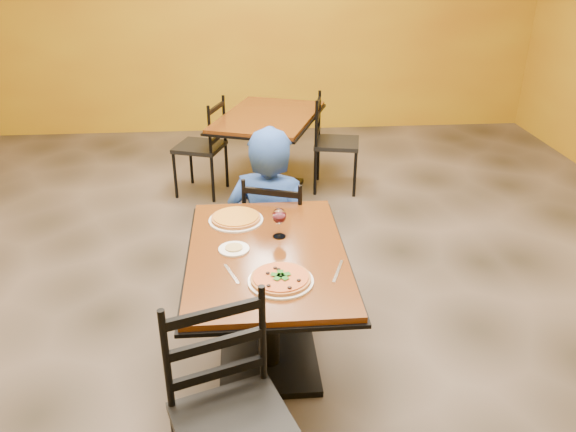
{
  "coord_description": "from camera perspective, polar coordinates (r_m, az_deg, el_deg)",
  "views": [
    {
      "loc": [
        -0.1,
        -3.03,
        2.19
      ],
      "look_at": [
        0.12,
        -0.3,
        0.85
      ],
      "focal_mm": 35.28,
      "sensor_mm": 36.0,
      "label": 1
    }
  ],
  "objects": [
    {
      "name": "wine_glass",
      "position": [
        3.01,
        -0.9,
        -0.58
      ],
      "size": [
        0.08,
        0.08,
        0.18
      ],
      "primitive_type": null,
      "color": "white",
      "rests_on": "table_main"
    },
    {
      "name": "chair_main_far",
      "position": [
        3.76,
        -0.85,
        -1.76
      ],
      "size": [
        0.5,
        0.5,
        0.87
      ],
      "primitive_type": null,
      "rotation": [
        0.0,
        0.0,
        2.81
      ],
      "color": "black",
      "rests_on": "floor"
    },
    {
      "name": "pizza_far",
      "position": [
        3.22,
        -5.27,
        -0.16
      ],
      "size": [
        0.28,
        0.28,
        0.02
      ],
      "primitive_type": "cylinder",
      "color": "gold",
      "rests_on": "plate_far"
    },
    {
      "name": "table_second",
      "position": [
        5.32,
        -1.96,
        8.17
      ],
      "size": [
        1.19,
        1.43,
        0.75
      ],
      "rotation": [
        0.0,
        0.0,
        -0.35
      ],
      "color": "#632E0F",
      "rests_on": "floor"
    },
    {
      "name": "plate_far",
      "position": [
        3.23,
        -5.26,
        -0.41
      ],
      "size": [
        0.31,
        0.31,
        0.01
      ],
      "primitive_type": "cylinder",
      "color": "white",
      "rests_on": "table_main"
    },
    {
      "name": "dip",
      "position": [
        2.93,
        -5.48,
        -3.18
      ],
      "size": [
        0.09,
        0.09,
        0.01
      ],
      "primitive_type": "cylinder",
      "color": "tan",
      "rests_on": "side_plate"
    },
    {
      "name": "knife",
      "position": [
        2.75,
        5.05,
        -5.55
      ],
      "size": [
        0.09,
        0.2,
        0.0
      ],
      "primitive_type": "cube",
      "rotation": [
        0.0,
        0.0,
        -0.35
      ],
      "color": "silver",
      "rests_on": "table_main"
    },
    {
      "name": "diner",
      "position": [
        3.7,
        -1.84,
        0.37
      ],
      "size": [
        0.68,
        0.56,
        1.17
      ],
      "primitive_type": "imported",
      "rotation": [
        0.0,
        0.0,
        2.81
      ],
      "color": "navy",
      "rests_on": "floor"
    },
    {
      "name": "wall_back",
      "position": [
        7.06,
        -4.07,
        20.39
      ],
      "size": [
        7.0,
        0.01,
        3.0
      ],
      "primitive_type": "cube",
      "color": "gold",
      "rests_on": "ground"
    },
    {
      "name": "floor",
      "position": [
        3.74,
        -2.31,
        -9.8
      ],
      "size": [
        7.0,
        8.0,
        0.01
      ],
      "primitive_type": "cube",
      "color": "black",
      "rests_on": "ground"
    },
    {
      "name": "side_plate",
      "position": [
        2.93,
        -5.47,
        -3.34
      ],
      "size": [
        0.16,
        0.16,
        0.01
      ],
      "primitive_type": "cylinder",
      "color": "white",
      "rests_on": "table_main"
    },
    {
      "name": "table_main",
      "position": [
        3.01,
        -2.07,
        -6.78
      ],
      "size": [
        0.83,
        1.23,
        0.75
      ],
      "color": "#632E0F",
      "rests_on": "floor"
    },
    {
      "name": "chair_second_left",
      "position": [
        5.36,
        -8.89,
        6.87
      ],
      "size": [
        0.52,
        0.52,
        0.91
      ],
      "primitive_type": null,
      "rotation": [
        0.0,
        0.0,
        -1.9
      ],
      "color": "black",
      "rests_on": "floor"
    },
    {
      "name": "fork",
      "position": [
        2.73,
        -5.71,
        -5.83
      ],
      "size": [
        0.08,
        0.18,
        0.0
      ],
      "primitive_type": "cube",
      "rotation": [
        0.0,
        0.0,
        0.35
      ],
      "color": "silver",
      "rests_on": "table_main"
    },
    {
      "name": "pizza_main",
      "position": [
        2.65,
        -0.74,
        -6.28
      ],
      "size": [
        0.28,
        0.28,
        0.02
      ],
      "primitive_type": "cylinder",
      "color": "maroon",
      "rests_on": "plate_main"
    },
    {
      "name": "chair_second_right",
      "position": [
        5.42,
        4.94,
        7.29
      ],
      "size": [
        0.48,
        0.48,
        0.91
      ],
      "primitive_type": null,
      "rotation": [
        0.0,
        0.0,
        1.37
      ],
      "color": "black",
      "rests_on": "floor"
    },
    {
      "name": "chair_main_near",
      "position": [
        2.35,
        -5.36,
        -20.58
      ],
      "size": [
        0.56,
        0.56,
        0.97
      ],
      "primitive_type": null,
      "rotation": [
        0.0,
        0.0,
        0.33
      ],
      "color": "black",
      "rests_on": "floor"
    },
    {
      "name": "plate_main",
      "position": [
        2.66,
        -0.74,
        -6.57
      ],
      "size": [
        0.31,
        0.31,
        0.01
      ],
      "primitive_type": "cylinder",
      "color": "white",
      "rests_on": "table_main"
    }
  ]
}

